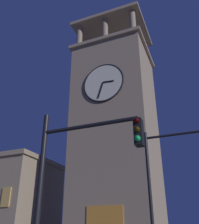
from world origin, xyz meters
name	(u,v)px	position (x,y,z in m)	size (l,w,h in m)	color
clocktower	(116,136)	(-1.70, -5.07, 11.30)	(8.45, 7.71, 28.23)	gray
traffic_signal_near	(72,171)	(-6.56, 13.19, 3.46)	(3.18, 0.41, 5.33)	black
traffic_signal_mid	(175,173)	(-8.64, 7.09, 4.44)	(4.15, 0.41, 6.60)	black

